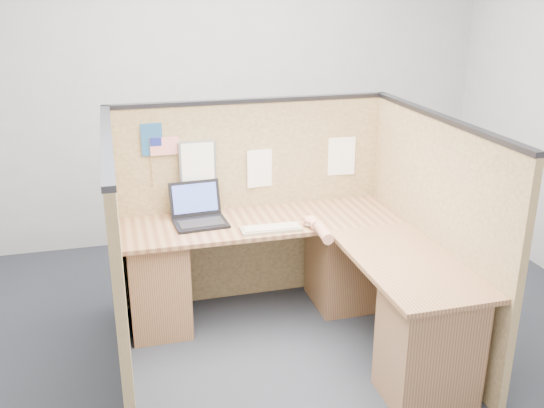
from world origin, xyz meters
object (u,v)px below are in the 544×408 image
object	(u,v)px
laptop	(199,212)
keyboard	(271,229)
mouse	(311,223)
l_desk	(304,285)

from	to	relation	value
laptop	keyboard	size ratio (longest dim) A/B	0.91
keyboard	mouse	distance (m)	0.28
mouse	l_desk	bearing A→B (deg)	-119.23
laptop	keyboard	bearing A→B (deg)	-38.20
l_desk	laptop	distance (m)	0.88
laptop	mouse	size ratio (longest dim) A/B	3.42
laptop	mouse	world-z (taller)	laptop
l_desk	mouse	world-z (taller)	mouse
keyboard	mouse	size ratio (longest dim) A/B	3.74
l_desk	mouse	xyz separation A→B (m)	(0.11, 0.19, 0.36)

